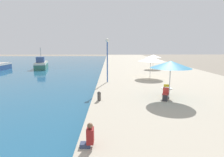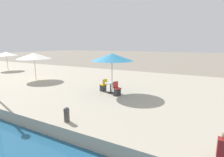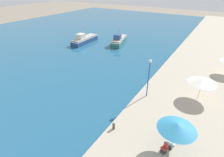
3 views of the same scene
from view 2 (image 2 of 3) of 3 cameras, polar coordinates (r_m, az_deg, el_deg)
cafe_umbrella_pink at (r=11.87m, az=0.00°, el=7.00°), size 2.89×2.89×2.73m
cafe_umbrella_white at (r=18.16m, az=-24.08°, el=6.75°), size 3.12×3.12×2.54m
cafe_umbrella_striped at (r=26.75m, az=-31.23°, el=6.91°), size 2.72×2.72×2.40m
cafe_table at (r=12.02m, az=-0.47°, el=-2.31°), size 0.80×0.80×0.74m
cafe_chair_left at (r=12.56m, az=-2.87°, el=-2.72°), size 0.49×0.52×0.91m
cafe_chair_right at (r=11.51m, az=1.65°, el=-3.98°), size 0.54×0.56×0.91m
person_at_quay at (r=6.02m, az=32.82°, el=-19.32°), size 0.52×0.36×0.95m
mooring_bollard at (r=7.94m, az=-14.61°, el=-11.13°), size 0.26×0.26×0.65m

